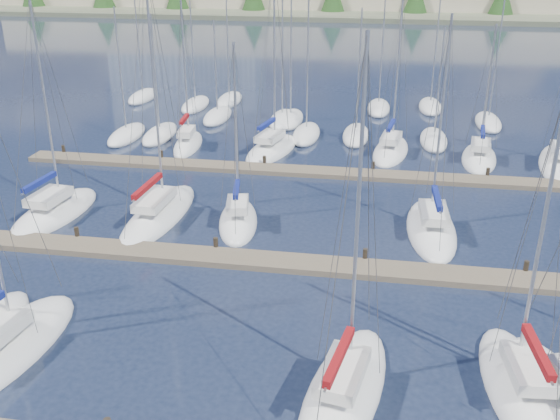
% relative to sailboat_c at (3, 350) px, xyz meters
% --- Properties ---
extents(ground, '(400.00, 400.00, 0.00)m').
position_rel_sailboat_c_xyz_m(ground, '(10.25, 53.33, -0.18)').
color(ground, '#202A41').
rests_on(ground, ground).
extents(dock_mid, '(44.00, 1.93, 1.10)m').
position_rel_sailboat_c_xyz_m(dock_mid, '(10.25, 9.34, -0.02)').
color(dock_mid, '#6B5E4C').
rests_on(dock_mid, ground).
extents(dock_far, '(44.00, 1.93, 1.10)m').
position_rel_sailboat_c_xyz_m(dock_far, '(10.25, 23.34, -0.02)').
color(dock_far, '#6B5E4C').
rests_on(dock_far, ground).
extents(sailboat_c, '(4.28, 9.10, 14.49)m').
position_rel_sailboat_c_xyz_m(sailboat_c, '(0.00, 0.00, 0.00)').
color(sailboat_c, white).
rests_on(sailboat_c, ground).
extents(sailboat_r, '(4.57, 9.90, 15.37)m').
position_rel_sailboat_c_xyz_m(sailboat_r, '(27.96, 28.25, 0.01)').
color(sailboat_r, white).
rests_on(sailboat_r, ground).
extents(sailboat_h, '(3.82, 8.29, 13.50)m').
position_rel_sailboat_c_xyz_m(sailboat_h, '(-4.79, 13.42, -0.00)').
color(sailboat_h, white).
rests_on(sailboat_h, ground).
extents(sailboat_n, '(2.70, 6.85, 12.35)m').
position_rel_sailboat_c_xyz_m(sailboat_n, '(-0.89, 28.16, 0.03)').
color(sailboat_n, white).
rests_on(sailboat_n, ground).
extents(sailboat_l, '(3.07, 8.56, 12.83)m').
position_rel_sailboat_c_xyz_m(sailboat_l, '(17.89, 14.81, -0.00)').
color(sailboat_l, white).
rests_on(sailboat_l, ground).
extents(sailboat_p, '(3.61, 7.99, 13.17)m').
position_rel_sailboat_c_xyz_m(sailboat_p, '(15.51, 29.14, 0.01)').
color(sailboat_p, white).
rests_on(sailboat_p, ground).
extents(sailboat_i, '(3.26, 9.95, 15.78)m').
position_rel_sailboat_c_xyz_m(sailboat_i, '(1.64, 14.12, 0.01)').
color(sailboat_i, white).
rests_on(sailboat_i, ground).
extents(sailboat_j, '(3.40, 6.77, 11.25)m').
position_rel_sailboat_c_xyz_m(sailboat_j, '(6.60, 14.02, 0.01)').
color(sailboat_j, white).
rests_on(sailboat_j, ground).
extents(sailboat_o, '(4.49, 8.44, 14.95)m').
position_rel_sailboat_c_xyz_m(sailboat_o, '(6.12, 27.97, 0.01)').
color(sailboat_o, white).
rests_on(sailboat_o, ground).
extents(sailboat_e, '(3.18, 7.93, 12.44)m').
position_rel_sailboat_c_xyz_m(sailboat_e, '(20.39, 1.06, 0.01)').
color(sailboat_e, white).
rests_on(sailboat_e, ground).
extents(sailboat_d, '(4.13, 8.80, 13.82)m').
position_rel_sailboat_c_xyz_m(sailboat_d, '(13.93, -0.25, 0.01)').
color(sailboat_d, white).
rests_on(sailboat_d, ground).
extents(sailboat_q, '(3.44, 7.54, 10.80)m').
position_rel_sailboat_c_xyz_m(sailboat_q, '(22.21, 28.49, -0.00)').
color(sailboat_q, white).
rests_on(sailboat_q, ground).
extents(distant_boats, '(36.93, 20.75, 13.30)m').
position_rel_sailboat_c_xyz_m(distant_boats, '(5.91, 37.09, 0.12)').
color(distant_boats, '#9EA0A5').
rests_on(distant_boats, ground).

